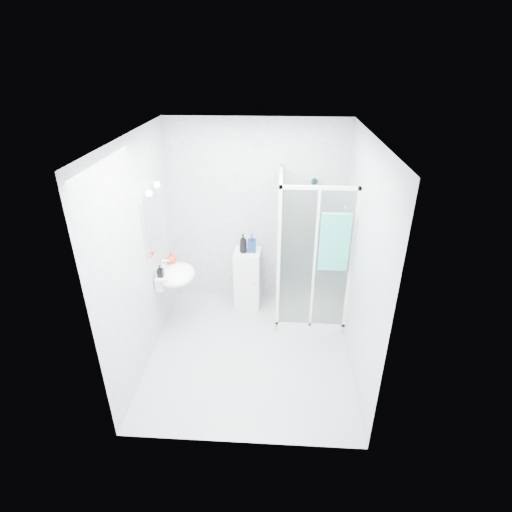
# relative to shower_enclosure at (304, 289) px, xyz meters

# --- Properties ---
(room) EXTENTS (2.40, 2.60, 2.60)m
(room) POSITION_rel_shower_enclosure_xyz_m (-0.67, -0.77, 0.85)
(room) COLOR silver
(room) RESTS_ON ground
(shower_enclosure) EXTENTS (0.90, 0.95, 2.00)m
(shower_enclosure) POSITION_rel_shower_enclosure_xyz_m (0.00, 0.00, 0.00)
(shower_enclosure) COLOR white
(shower_enclosure) RESTS_ON ground
(wall_basin) EXTENTS (0.46, 0.56, 0.35)m
(wall_basin) POSITION_rel_shower_enclosure_xyz_m (-1.66, -0.32, 0.35)
(wall_basin) COLOR white
(wall_basin) RESTS_ON ground
(mirror) EXTENTS (0.02, 0.60, 0.70)m
(mirror) POSITION_rel_shower_enclosure_xyz_m (-1.85, -0.32, 1.05)
(mirror) COLOR white
(mirror) RESTS_ON room
(vanity_lights) EXTENTS (0.10, 0.40, 0.08)m
(vanity_lights) POSITION_rel_shower_enclosure_xyz_m (-1.80, -0.32, 1.47)
(vanity_lights) COLOR silver
(vanity_lights) RESTS_ON room
(wall_hooks) EXTENTS (0.23, 0.06, 0.03)m
(wall_hooks) POSITION_rel_shower_enclosure_xyz_m (-0.92, 0.49, 1.17)
(wall_hooks) COLOR silver
(wall_hooks) RESTS_ON room
(storage_cabinet) EXTENTS (0.37, 0.39, 0.87)m
(storage_cabinet) POSITION_rel_shower_enclosure_xyz_m (-0.78, 0.26, -0.01)
(storage_cabinet) COLOR silver
(storage_cabinet) RESTS_ON ground
(hand_towel) EXTENTS (0.34, 0.05, 0.73)m
(hand_towel) POSITION_rel_shower_enclosure_xyz_m (0.29, -0.40, 0.92)
(hand_towel) COLOR teal
(hand_towel) RESTS_ON shower_enclosure
(shampoo_bottle_a) EXTENTS (0.14, 0.14, 0.27)m
(shampoo_bottle_a) POSITION_rel_shower_enclosure_xyz_m (-0.83, 0.23, 0.56)
(shampoo_bottle_a) COLOR black
(shampoo_bottle_a) RESTS_ON storage_cabinet
(shampoo_bottle_b) EXTENTS (0.11, 0.12, 0.25)m
(shampoo_bottle_b) POSITION_rel_shower_enclosure_xyz_m (-0.72, 0.26, 0.55)
(shampoo_bottle_b) COLOR navy
(shampoo_bottle_b) RESTS_ON storage_cabinet
(soap_dispenser_orange) EXTENTS (0.18, 0.18, 0.17)m
(soap_dispenser_orange) POSITION_rel_shower_enclosure_xyz_m (-1.72, -0.16, 0.50)
(soap_dispenser_orange) COLOR #B72E15
(soap_dispenser_orange) RESTS_ON wall_basin
(soap_dispenser_black) EXTENTS (0.07, 0.07, 0.15)m
(soap_dispenser_black) POSITION_rel_shower_enclosure_xyz_m (-1.78, -0.48, 0.49)
(soap_dispenser_black) COLOR black
(soap_dispenser_black) RESTS_ON wall_basin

